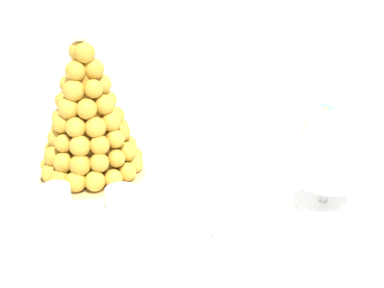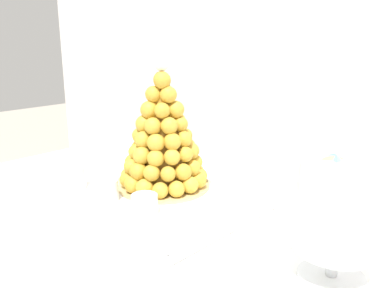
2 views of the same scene
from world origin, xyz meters
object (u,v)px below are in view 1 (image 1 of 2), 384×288
(serving_tray, at_px, (97,192))
(macaron_goblet, at_px, (330,146))
(creme_brulee_ramekin, at_px, (22,181))
(croquembouche, at_px, (88,120))
(dessert_cup_mid_right, at_px, (180,205))
(wine_glass, at_px, (77,133))
(dessert_cup_mid_left, at_px, (56,200))
(dessert_cup_centre, at_px, (121,200))

(serving_tray, distance_m, macaron_goblet, 0.52)
(serving_tray, relative_size, creme_brulee_ramekin, 6.21)
(serving_tray, relative_size, croquembouche, 1.51)
(serving_tray, relative_size, dessert_cup_mid_right, 10.32)
(dessert_cup_mid_right, bearing_deg, macaron_goblet, 14.44)
(wine_glass, bearing_deg, croquembouche, -35.20)
(dessert_cup_mid_right, relative_size, creme_brulee_ramekin, 0.60)
(croquembouche, bearing_deg, macaron_goblet, -9.20)
(serving_tray, height_order, macaron_goblet, macaron_goblet)
(creme_brulee_ramekin, bearing_deg, croquembouche, 24.47)
(dessert_cup_mid_left, xyz_separation_m, dessert_cup_centre, (0.13, 0.02, -0.00))
(serving_tray, bearing_deg, dessert_cup_centre, -45.76)
(dessert_cup_mid_right, height_order, macaron_goblet, macaron_goblet)
(creme_brulee_ramekin, relative_size, macaron_goblet, 0.37)
(croquembouche, height_order, dessert_cup_mid_left, croquembouche)
(croquembouche, bearing_deg, dessert_cup_centre, -56.90)
(dessert_cup_mid_right, relative_size, wine_glass, 0.37)
(macaron_goblet, bearing_deg, croquembouche, 170.80)
(macaron_goblet, bearing_deg, serving_tray, 179.44)
(serving_tray, distance_m, creme_brulee_ramekin, 0.18)
(croquembouche, relative_size, dessert_cup_mid_right, 6.82)
(dessert_cup_mid_left, relative_size, macaron_goblet, 0.27)
(croquembouche, bearing_deg, dessert_cup_mid_left, -100.42)
(dessert_cup_centre, relative_size, macaron_goblet, 0.27)
(creme_brulee_ramekin, bearing_deg, macaron_goblet, -1.59)
(dessert_cup_centre, bearing_deg, serving_tray, 134.24)
(serving_tray, distance_m, wine_glass, 0.16)
(macaron_goblet, relative_size, wine_glass, 1.63)
(dessert_cup_mid_left, height_order, creme_brulee_ramekin, dessert_cup_mid_left)
(dessert_cup_mid_left, distance_m, dessert_cup_centre, 0.13)
(wine_glass, bearing_deg, creme_brulee_ramekin, -138.07)
(dessert_cup_centre, relative_size, dessert_cup_mid_right, 1.19)
(croquembouche, distance_m, wine_glass, 0.07)
(dessert_cup_mid_left, distance_m, dessert_cup_mid_right, 0.26)
(serving_tray, height_order, wine_glass, wine_glass)
(croquembouche, distance_m, dessert_cup_mid_left, 0.21)
(dessert_cup_mid_left, bearing_deg, macaron_goblet, 8.54)
(dessert_cup_centre, bearing_deg, creme_brulee_ramekin, 160.75)
(dessert_cup_centre, height_order, dessert_cup_mid_right, dessert_cup_centre)
(dessert_cup_centre, distance_m, macaron_goblet, 0.45)
(serving_tray, bearing_deg, macaron_goblet, -0.56)
(creme_brulee_ramekin, bearing_deg, dessert_cup_mid_left, -41.61)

